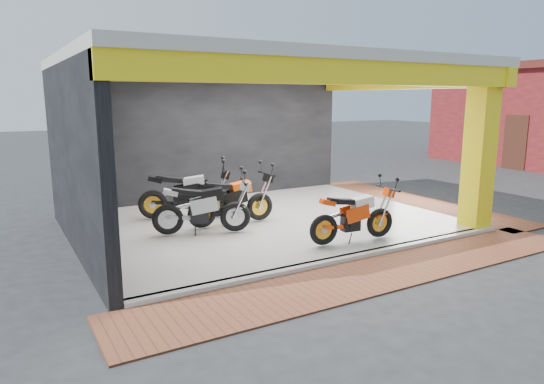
# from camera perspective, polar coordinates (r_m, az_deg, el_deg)

# --- Properties ---
(ground) EXTENTS (80.00, 80.00, 0.00)m
(ground) POSITION_cam_1_polar(r_m,az_deg,el_deg) (9.69, 5.17, -6.34)
(ground) COLOR #2D2D30
(ground) RESTS_ON ground
(showroom_floor) EXTENTS (8.00, 6.00, 0.10)m
(showroom_floor) POSITION_cam_1_polar(r_m,az_deg,el_deg) (11.30, -0.68, -3.50)
(showroom_floor) COLOR silver
(showroom_floor) RESTS_ON ground
(showroom_ceiling) EXTENTS (8.40, 6.40, 0.20)m
(showroom_ceiling) POSITION_cam_1_polar(r_m,az_deg,el_deg) (10.96, -0.73, 14.77)
(showroom_ceiling) COLOR beige
(showroom_ceiling) RESTS_ON corner_column
(back_wall) EXTENTS (8.20, 0.20, 3.50)m
(back_wall) POSITION_cam_1_polar(r_m,az_deg,el_deg) (13.77, -7.08, 6.23)
(back_wall) COLOR black
(back_wall) RESTS_ON ground
(left_wall) EXTENTS (0.20, 6.20, 3.50)m
(left_wall) POSITION_cam_1_polar(r_m,az_deg,el_deg) (9.68, -22.39, 3.46)
(left_wall) COLOR black
(left_wall) RESTS_ON ground
(corner_column) EXTENTS (0.50, 0.50, 3.50)m
(corner_column) POSITION_cam_1_polar(r_m,az_deg,el_deg) (11.42, 23.22, 4.44)
(corner_column) COLOR yellow
(corner_column) RESTS_ON ground
(header_beam_front) EXTENTS (8.40, 0.30, 0.40)m
(header_beam_front) POSITION_cam_1_polar(r_m,az_deg,el_deg) (8.46, 9.58, 13.68)
(header_beam_front) COLOR yellow
(header_beam_front) RESTS_ON corner_column
(header_beam_right) EXTENTS (0.30, 6.40, 0.40)m
(header_beam_right) POSITION_cam_1_polar(r_m,az_deg,el_deg) (13.37, 14.77, 12.46)
(header_beam_right) COLOR yellow
(header_beam_right) RESTS_ON corner_column
(floor_kerb) EXTENTS (8.00, 0.20, 0.10)m
(floor_kerb) POSITION_cam_1_polar(r_m,az_deg,el_deg) (8.90, 8.99, -7.69)
(floor_kerb) COLOR silver
(floor_kerb) RESTS_ON ground
(paver_front) EXTENTS (9.00, 1.40, 0.03)m
(paver_front) POSITION_cam_1_polar(r_m,az_deg,el_deg) (8.36, 12.39, -9.33)
(paver_front) COLOR brown
(paver_front) RESTS_ON ground
(paver_right) EXTENTS (1.40, 7.00, 0.03)m
(paver_right) POSITION_cam_1_polar(r_m,az_deg,el_deg) (14.23, 16.41, -1.05)
(paver_right) COLOR brown
(paver_right) RESTS_ON ground
(moto_hero) EXTENTS (2.06, 0.94, 1.22)m
(moto_hero) POSITION_cam_1_polar(r_m,az_deg,el_deg) (9.91, 12.61, -1.93)
(moto_hero) COLOR #F9400A
(moto_hero) RESTS_ON showroom_floor
(moto_row_a) EXTENTS (2.39, 1.63, 1.37)m
(moto_row_a) POSITION_cam_1_polar(r_m,az_deg,el_deg) (11.36, -6.62, 0.31)
(moto_row_a) COLOR black
(moto_row_a) RESTS_ON showroom_floor
(moto_row_b) EXTENTS (2.28, 1.47, 1.30)m
(moto_row_b) POSITION_cam_1_polar(r_m,az_deg,el_deg) (10.10, -4.36, -1.20)
(moto_row_b) COLOR #AAADB2
(moto_row_b) RESTS_ON showroom_floor
(moto_row_c) EXTENTS (2.17, 0.86, 1.31)m
(moto_row_c) POSITION_cam_1_polar(r_m,az_deg,el_deg) (10.99, -1.47, -0.15)
(moto_row_c) COLOR black
(moto_row_c) RESTS_ON showroom_floor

